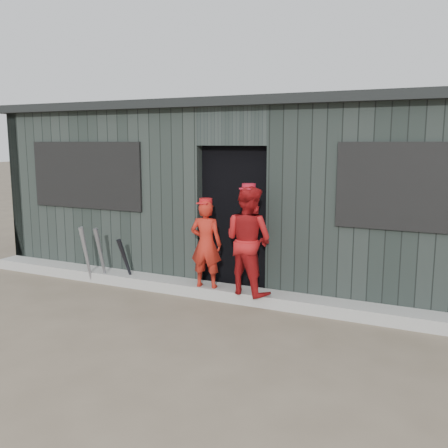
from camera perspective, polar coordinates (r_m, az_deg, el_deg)
The scene contains 9 objects.
ground at distance 5.21m, azimuth -8.77°, elevation -13.91°, with size 80.00×80.00×0.00m, color brown.
curb at distance 6.67m, azimuth 0.07°, elevation -7.84°, with size 8.00×0.36×0.15m, color #9D9D98.
bat_left at distance 7.50m, azimuth -15.46°, elevation -3.45°, with size 0.07×0.07×0.86m, color gray.
bat_mid at distance 7.42m, azimuth -13.86°, elevation -3.57°, with size 0.07×0.07×0.85m, color gray.
bat_right at distance 7.28m, azimuth -11.14°, elevation -4.28°, with size 0.07×0.07×0.73m, color black.
player_red_left at distance 6.53m, azimuth -2.07°, elevation -2.31°, with size 0.42×0.28×1.15m, color #AD2115.
player_red_right at distance 6.24m, azimuth 2.80°, elevation -1.86°, with size 0.66×0.52×1.37m, color #A51416.
player_grey_back at distance 6.90m, azimuth 5.73°, elevation -2.38°, with size 0.63×0.41×1.29m, color beige.
dugout at distance 7.96m, azimuth 5.27°, elevation 3.85°, with size 8.30×3.30×2.62m.
Camera 1 is at (2.72, -3.94, 2.05)m, focal length 40.00 mm.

